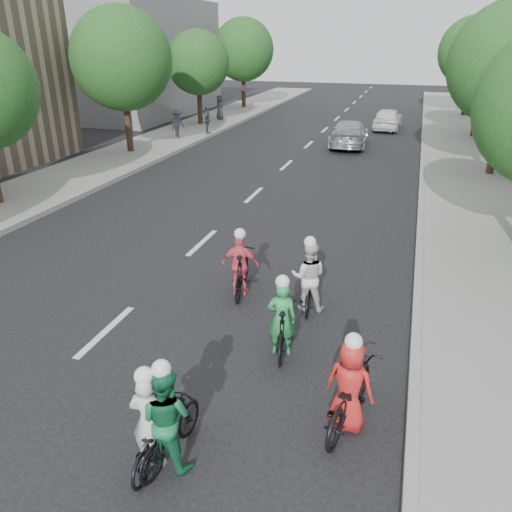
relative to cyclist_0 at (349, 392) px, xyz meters
The scene contains 23 objects.
ground 5.23m from the cyclist_0, 167.19° to the left, with size 120.00×120.00×0.00m, color black.
sidewalk_left 17.19m from the cyclist_0, 139.52° to the left, with size 4.00×80.00×0.15m, color gray.
curb_left 15.76m from the cyclist_0, 134.91° to the left, with size 0.18×80.00×0.18m, color #999993.
sidewalk_right 11.54m from the cyclist_0, 75.27° to the left, with size 4.00×80.00×0.15m, color gray.
curb_right 11.21m from the cyclist_0, 84.97° to the left, with size 0.18×80.00×0.18m, color #999993.
bldg_sw 36.13m from the cyclist_0, 125.86° to the left, with size 10.00×14.00×8.00m, color slate.
tree_l_3 21.27m from the cyclist_0, 129.40° to the left, with size 4.80×4.80×6.93m.
tree_l_4 28.64m from the cyclist_0, 117.81° to the left, with size 4.00×4.00×5.97m.
tree_l_5 36.85m from the cyclist_0, 111.23° to the left, with size 4.80×4.80×6.93m.
tree_r_1 17.61m from the cyclist_0, 77.44° to the left, with size 4.80×4.80×6.93m.
tree_r_2 26.24m from the cyclist_0, 81.76° to the left, with size 4.00×4.00×5.97m.
tree_r_3 35.17m from the cyclist_0, 83.87° to the left, with size 4.80×4.80×6.93m.
cyclist_0 is the anchor object (origin of this frame).
cyclist_1 2.73m from the cyclist_0, 146.91° to the right, with size 0.83×1.57×1.72m.
cyclist_2 2.14m from the cyclist_0, 132.88° to the left, with size 0.75×1.70×1.64m.
cyclist_3 2.94m from the cyclist_0, 148.10° to the right, with size 0.64×1.55×1.62m.
cyclist_4 3.62m from the cyclist_0, 111.72° to the left, with size 0.83×1.59×1.71m.
cyclist_5 4.65m from the cyclist_0, 129.62° to the left, with size 0.92×1.82×1.63m.
follow_car_lead 21.64m from the cyclist_0, 97.78° to the left, with size 1.93×4.75×1.38m, color #A4A5A9.
follow_car_trail 27.46m from the cyclist_0, 92.69° to the left, with size 1.61×4.00×1.36m, color white.
spectator_0 23.53m from the cyclist_0, 121.87° to the left, with size 1.06×0.61×1.64m, color #474551.
spectator_1 24.59m from the cyclist_0, 117.55° to the left, with size 0.96×0.40×1.63m, color #4D4D59.
spectator_2 30.16m from the cyclist_0, 114.96° to the left, with size 0.80×0.52×1.64m, color #474652.
Camera 1 is at (5.54, -7.37, 5.53)m, focal length 35.00 mm.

